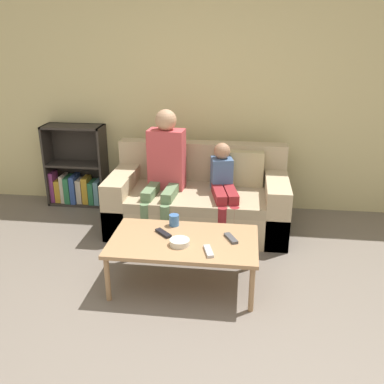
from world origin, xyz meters
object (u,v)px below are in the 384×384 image
Objects in this scene: couch at (200,201)px; person_child at (224,186)px; tv_remote_0 at (163,233)px; tv_remote_2 at (209,251)px; snack_bowl at (180,242)px; coffee_table at (184,243)px; person_adult at (165,164)px; cup_near at (174,220)px; tv_remote_1 at (231,238)px; bookshelf at (78,175)px.

couch is 1.97× the size of person_child.
tv_remote_2 is at bearing -76.90° from tv_remote_0.
tv_remote_0 is 0.22m from snack_bowl.
snack_bowl is (-0.02, -0.09, 0.06)m from coffee_table.
person_child is at bearing -30.09° from couch.
couch is 0.54m from person_adult.
tv_remote_1 is (0.48, -0.20, -0.04)m from cup_near.
tv_remote_2 is (0.20, -1.26, 0.13)m from couch.
person_adult is at bearing -167.35° from couch.
person_adult is 7.77× the size of tv_remote_0.
tv_remote_2 is at bearing -150.83° from tv_remote_1.
tv_remote_2 is (0.54, -1.19, -0.28)m from person_adult.
tv_remote_1 is 1.13× the size of snack_bowl.
bookshelf is at bearing 148.76° from person_child.
coffee_table is 0.37m from tv_remote_1.
snack_bowl reaches higher than coffee_table.
bookshelf is at bearing 87.02° from tv_remote_0.
person_child is 9.40× the size of cup_near.
couch is at bearing 35.77° from tv_remote_0.
cup_near is at bearing 27.57° from tv_remote_0.
coffee_table is at bearing -64.61° from cup_near.
couch is 10.14× the size of tv_remote_1.
cup_near is at bearing -98.31° from couch.
snack_bowl is (-0.23, 0.09, 0.01)m from tv_remote_2.
coffee_table is (-0.01, -1.08, 0.09)m from couch.
person_child is 5.06× the size of tv_remote_2.
tv_remote_1 is at bearing 19.60° from snack_bowl.
couch is 1.04m from tv_remote_0.
person_adult is (-0.34, -0.08, 0.41)m from couch.
person_child is (1.72, -0.61, 0.16)m from bookshelf.
tv_remote_1 is (0.36, 0.05, 0.04)m from coffee_table.
cup_near is at bearing 106.40° from snack_bowl.
tv_remote_2 is at bearing -61.17° from person_adult.
coffee_table is 0.11m from snack_bowl.
tv_remote_2 is 0.25m from snack_bowl.
person_adult is 7.87× the size of snack_bowl.
bookshelf is 2.19m from snack_bowl.
snack_bowl is (-0.38, -0.14, 0.01)m from tv_remote_1.
couch reaches higher than tv_remote_2.
snack_bowl is at bearing -48.48° from bookshelf.
coffee_table is 7.48× the size of snack_bowl.
tv_remote_1 is 0.27m from tv_remote_2.
cup_near is (0.21, -0.76, -0.24)m from person_adult.
person_child is 1.12m from tv_remote_2.
coffee_table is 0.28m from tv_remote_2.
couch is at bearing 83.29° from tv_remote_2.
person_child is 5.15× the size of tv_remote_1.
couch is 0.87m from cup_near.
couch is at bearing 82.51° from tv_remote_1.
coffee_table is 0.28m from cup_near.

